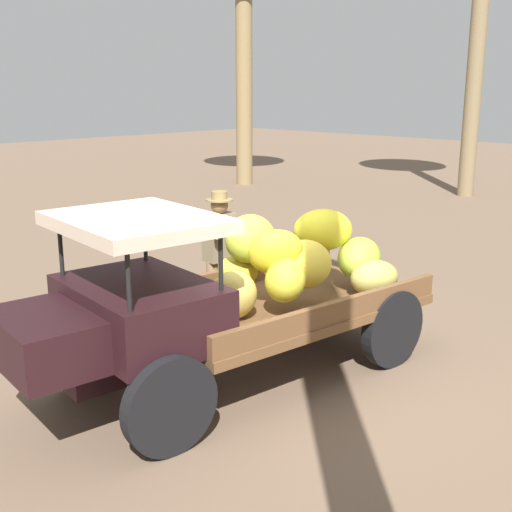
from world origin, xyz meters
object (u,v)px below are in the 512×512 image
at_px(wooden_crate, 329,295).
at_px(loose_banana_bunch, 172,299).
at_px(truck, 224,297).
at_px(farmer, 220,248).

distance_m(wooden_crate, loose_banana_bunch, 2.13).
bearing_deg(loose_banana_bunch, truck, 64.52).
xyz_separation_m(truck, wooden_crate, (-2.52, -0.64, -0.71)).
xyz_separation_m(truck, farmer, (-1.28, -1.45, 0.03)).
distance_m(truck, loose_banana_bunch, 2.52).
bearing_deg(farmer, truck, -36.40).
xyz_separation_m(farmer, wooden_crate, (-1.25, 0.81, -0.74)).
bearing_deg(truck, loose_banana_bunch, -108.88).
relative_size(truck, wooden_crate, 8.84).
bearing_deg(truck, wooden_crate, -159.11).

